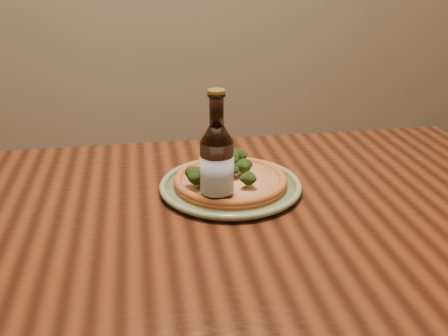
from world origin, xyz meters
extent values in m
cube|color=#45200E|center=(0.00, 0.10, 0.73)|extent=(1.60, 0.90, 0.04)
cylinder|color=#45200E|center=(0.73, 0.48, 0.35)|extent=(0.07, 0.07, 0.71)
cylinder|color=#707F58|center=(0.13, 0.22, 0.76)|extent=(0.28, 0.28, 0.01)
torus|color=#707F58|center=(0.13, 0.22, 0.76)|extent=(0.31, 0.31, 0.01)
torus|color=#707F58|center=(0.13, 0.22, 0.76)|extent=(0.24, 0.24, 0.01)
cylinder|color=#A55A25|center=(0.13, 0.22, 0.77)|extent=(0.24, 0.24, 0.01)
torus|color=#A55A25|center=(0.13, 0.22, 0.78)|extent=(0.24, 0.24, 0.02)
cylinder|color=#DABD85|center=(0.13, 0.22, 0.78)|extent=(0.21, 0.21, 0.01)
sphere|color=#2F4D18|center=(0.05, 0.18, 0.81)|extent=(0.05, 0.05, 0.04)
sphere|color=#2F4D18|center=(0.13, 0.22, 0.80)|extent=(0.04, 0.04, 0.03)
sphere|color=#2F4D18|center=(0.10, 0.22, 0.81)|extent=(0.05, 0.05, 0.04)
sphere|color=#2F4D18|center=(0.08, 0.15, 0.80)|extent=(0.03, 0.03, 0.03)
sphere|color=#2F4D18|center=(0.11, 0.25, 0.80)|extent=(0.04, 0.04, 0.03)
sphere|color=#2F4D18|center=(0.16, 0.23, 0.80)|extent=(0.04, 0.04, 0.03)
sphere|color=#2F4D18|center=(0.15, 0.16, 0.80)|extent=(0.04, 0.04, 0.03)
sphere|color=#2F4D18|center=(0.14, 0.27, 0.80)|extent=(0.05, 0.05, 0.03)
sphere|color=#2F4D18|center=(0.16, 0.29, 0.80)|extent=(0.04, 0.04, 0.03)
cylinder|color=black|center=(0.08, 0.14, 0.82)|extent=(0.07, 0.07, 0.14)
cone|color=black|center=(0.08, 0.14, 0.91)|extent=(0.07, 0.07, 0.03)
cylinder|color=black|center=(0.08, 0.14, 0.96)|extent=(0.03, 0.03, 0.06)
torus|color=black|center=(0.08, 0.14, 0.98)|extent=(0.03, 0.03, 0.01)
cylinder|color=#A58C33|center=(0.08, 0.14, 0.99)|extent=(0.03, 0.03, 0.01)
cylinder|color=#ADC3D1|center=(0.08, 0.14, 0.83)|extent=(0.07, 0.07, 0.08)
camera|label=1|loc=(-0.06, -0.79, 1.24)|focal=42.00mm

